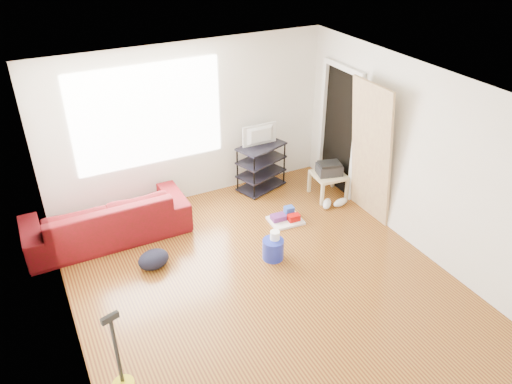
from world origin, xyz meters
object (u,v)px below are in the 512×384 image
sofa (110,237)px  backpack (154,266)px  side_table (329,177)px  tv_stand (261,167)px  cleaning_tray (286,218)px  bucket (273,258)px

sofa → backpack: bearing=111.3°
side_table → backpack: bearing=-170.9°
tv_stand → cleaning_tray: bearing=-115.8°
sofa → cleaning_tray: size_ratio=4.40×
side_table → bucket: (-1.59, -1.04, -0.34)m
cleaning_tray → backpack: 2.10m
side_table → backpack: 3.13m
tv_stand → cleaning_tray: tv_stand is taller
sofa → backpack: sofa is taller
side_table → cleaning_tray: size_ratio=1.04×
bucket → cleaning_tray: cleaning_tray is taller
tv_stand → bucket: 1.96m
cleaning_tray → bucket: bearing=-131.0°
tv_stand → side_table: (0.85, -0.72, -0.06)m
backpack → bucket: bearing=-35.8°
tv_stand → side_table: bearing=-59.0°
side_table → cleaning_tray: bearing=-160.6°
side_table → sofa: bearing=172.5°
sofa → bucket: (1.86, -1.50, 0.00)m
bucket → cleaning_tray: 0.93m
side_table → backpack: (-3.08, -0.49, -0.34)m
sofa → side_table: bearing=172.5°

